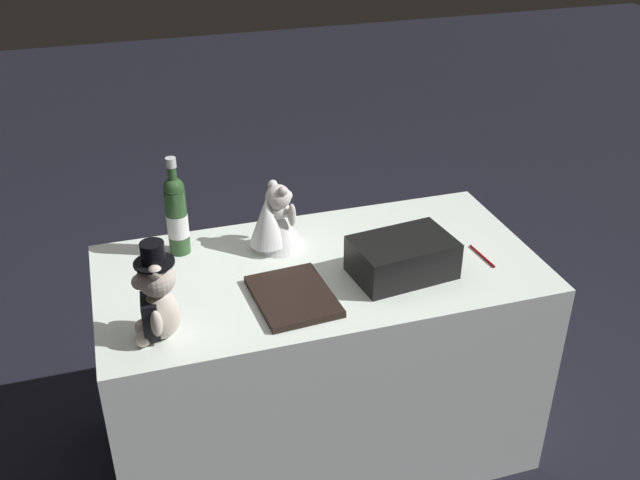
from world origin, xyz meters
TOP-DOWN VIEW (x-y plane):
  - ground_plane at (0.00, 0.00)m, footprint 12.00×12.00m
  - reception_table at (0.00, 0.00)m, footprint 1.41×0.71m
  - teddy_bear_groom at (-0.53, -0.22)m, footprint 0.13×0.14m
  - teddy_bear_bride at (-0.10, 0.16)m, footprint 0.21×0.18m
  - champagne_bottle at (-0.41, 0.23)m, footprint 0.07×0.07m
  - signing_pen at (0.52, -0.09)m, footprint 0.02×0.15m
  - gift_case_black at (0.23, -0.11)m, footprint 0.33×0.24m
  - guestbook at (-0.13, -0.15)m, footprint 0.24×0.30m

SIDE VIEW (x-z plane):
  - ground_plane at x=0.00m, z-range 0.00..0.00m
  - reception_table at x=0.00m, z-range 0.00..0.76m
  - signing_pen at x=0.52m, z-range 0.76..0.77m
  - guestbook at x=-0.13m, z-range 0.76..0.78m
  - gift_case_black at x=0.23m, z-range 0.76..0.88m
  - teddy_bear_bride at x=-0.10m, z-range 0.74..0.98m
  - teddy_bear_groom at x=-0.53m, z-range 0.74..1.04m
  - champagne_bottle at x=-0.41m, z-range 0.73..1.07m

